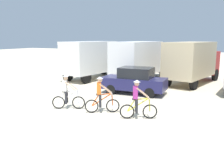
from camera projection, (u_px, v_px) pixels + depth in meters
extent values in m
plane|color=beige|center=(69.00, 122.00, 11.02)|extent=(120.00, 120.00, 0.00)
cube|color=white|center=(90.00, 57.00, 21.78)|extent=(3.19, 5.51, 2.70)
cube|color=#2D2D33|center=(112.00, 60.00, 24.59)|extent=(2.41, 1.83, 2.00)
cube|color=black|center=(116.00, 56.00, 25.09)|extent=(2.01, 0.40, 0.80)
cylinder|color=black|center=(103.00, 69.00, 25.28)|extent=(0.47, 1.04, 1.00)
cylinder|color=black|center=(120.00, 71.00, 24.12)|extent=(0.47, 1.04, 1.00)
cylinder|color=black|center=(68.00, 75.00, 21.28)|extent=(0.47, 1.04, 1.00)
cylinder|color=black|center=(86.00, 77.00, 20.12)|extent=(0.47, 1.04, 1.00)
cube|color=white|center=(137.00, 58.00, 20.94)|extent=(3.12, 5.49, 2.70)
cube|color=#2D2D33|center=(154.00, 61.00, 23.78)|extent=(2.39, 1.80, 2.00)
cube|color=black|center=(157.00, 57.00, 24.29)|extent=(2.01, 0.37, 0.80)
cylinder|color=black|center=(144.00, 70.00, 24.45)|extent=(0.46, 1.04, 1.00)
cylinder|color=black|center=(163.00, 72.00, 23.32)|extent=(0.46, 1.04, 1.00)
cylinder|color=black|center=(116.00, 77.00, 20.41)|extent=(0.46, 1.04, 1.00)
cylinder|color=black|center=(137.00, 79.00, 19.28)|extent=(0.46, 1.04, 1.00)
cube|color=#CCB78E|center=(190.00, 59.00, 19.35)|extent=(3.46, 5.59, 2.70)
cube|color=#B21E1E|center=(204.00, 63.00, 22.05)|extent=(2.47, 1.94, 2.00)
cube|color=black|center=(207.00, 58.00, 22.52)|extent=(1.99, 0.51, 0.80)
cylinder|color=black|center=(192.00, 73.00, 22.78)|extent=(0.53, 1.05, 1.00)
cylinder|color=black|center=(215.00, 75.00, 21.53)|extent=(0.53, 1.05, 1.00)
cylinder|color=black|center=(168.00, 80.00, 18.96)|extent=(0.53, 1.05, 1.00)
cylinder|color=black|center=(194.00, 83.00, 17.70)|extent=(0.53, 1.05, 1.00)
cube|color=#1E1E4C|center=(134.00, 83.00, 16.44)|extent=(4.28, 1.96, 0.76)
cube|color=black|center=(136.00, 73.00, 16.25)|extent=(2.17, 1.70, 0.68)
cylinder|color=black|center=(111.00, 89.00, 16.32)|extent=(0.65, 0.25, 0.64)
cylinder|color=black|center=(120.00, 85.00, 17.73)|extent=(0.65, 0.25, 0.64)
cylinder|color=black|center=(150.00, 93.00, 15.30)|extent=(0.65, 0.25, 0.64)
cylinder|color=black|center=(156.00, 88.00, 16.70)|extent=(0.65, 0.25, 0.64)
torus|color=black|center=(79.00, 103.00, 12.93)|extent=(0.64, 0.34, 0.68)
cylinder|color=silver|center=(79.00, 103.00, 12.93)|extent=(0.11, 0.11, 0.08)
torus|color=black|center=(59.00, 103.00, 12.95)|extent=(0.64, 0.34, 0.68)
cylinder|color=silver|center=(59.00, 103.00, 12.95)|extent=(0.11, 0.11, 0.08)
cylinder|color=silver|center=(68.00, 97.00, 12.88)|extent=(0.95, 0.48, 0.68)
cylinder|color=silver|center=(71.00, 91.00, 12.82)|extent=(0.62, 0.32, 0.13)
cylinder|color=silver|center=(62.00, 97.00, 12.90)|extent=(0.37, 0.21, 0.59)
cylinder|color=silver|center=(78.00, 97.00, 12.87)|extent=(0.11, 0.09, 0.64)
cylinder|color=silver|center=(77.00, 91.00, 12.81)|extent=(0.25, 0.49, 0.04)
cube|color=black|center=(65.00, 92.00, 12.83)|extent=(0.27, 0.21, 0.06)
cube|color=silver|center=(65.00, 86.00, 12.78)|extent=(0.32, 0.37, 0.56)
sphere|color=tan|center=(66.00, 78.00, 12.70)|extent=(0.22, 0.22, 0.22)
cone|color=silver|center=(66.00, 76.00, 12.68)|extent=(0.32, 0.32, 0.10)
cylinder|color=#26262B|center=(67.00, 97.00, 13.02)|extent=(0.12, 0.12, 0.66)
cylinder|color=#26262B|center=(66.00, 98.00, 12.76)|extent=(0.12, 0.12, 0.66)
cylinder|color=tan|center=(72.00, 85.00, 12.95)|extent=(0.57, 0.35, 0.53)
cylinder|color=tan|center=(71.00, 87.00, 12.59)|extent=(0.60, 0.27, 0.53)
torus|color=black|center=(113.00, 106.00, 12.33)|extent=(0.62, 0.40, 0.68)
cylinder|color=silver|center=(113.00, 106.00, 12.33)|extent=(0.11, 0.11, 0.08)
torus|color=black|center=(92.00, 106.00, 12.25)|extent=(0.62, 0.40, 0.68)
cylinder|color=silver|center=(92.00, 106.00, 12.25)|extent=(0.11, 0.11, 0.08)
cylinder|color=#E05119|center=(102.00, 100.00, 12.23)|extent=(0.91, 0.57, 0.68)
cylinder|color=#E05119|center=(105.00, 94.00, 12.19)|extent=(0.59, 0.38, 0.13)
cylinder|color=#E05119|center=(95.00, 101.00, 12.21)|extent=(0.36, 0.24, 0.59)
cylinder|color=#E05119|center=(112.00, 100.00, 12.27)|extent=(0.11, 0.09, 0.64)
cylinder|color=silver|center=(112.00, 93.00, 12.21)|extent=(0.30, 0.47, 0.04)
cube|color=black|center=(98.00, 94.00, 12.17)|extent=(0.27, 0.23, 0.06)
cube|color=orange|center=(99.00, 88.00, 12.11)|extent=(0.33, 0.38, 0.56)
sphere|color=tan|center=(100.00, 80.00, 12.04)|extent=(0.22, 0.22, 0.22)
cone|color=silver|center=(100.00, 78.00, 12.02)|extent=(0.32, 0.32, 0.10)
cylinder|color=#26262B|center=(100.00, 100.00, 12.36)|extent=(0.12, 0.12, 0.66)
cylinder|color=#26262B|center=(100.00, 101.00, 12.10)|extent=(0.12, 0.12, 0.66)
cylinder|color=tan|center=(106.00, 88.00, 12.32)|extent=(0.55, 0.40, 0.53)
cylinder|color=tan|center=(106.00, 89.00, 11.96)|extent=(0.58, 0.33, 0.53)
torus|color=black|center=(150.00, 112.00, 11.37)|extent=(0.64, 0.35, 0.68)
cylinder|color=silver|center=(150.00, 112.00, 11.37)|extent=(0.11, 0.11, 0.08)
torus|color=black|center=(127.00, 112.00, 11.37)|extent=(0.64, 0.35, 0.68)
cylinder|color=silver|center=(127.00, 112.00, 11.37)|extent=(0.11, 0.11, 0.08)
cylinder|color=gold|center=(138.00, 105.00, 11.31)|extent=(0.94, 0.50, 0.68)
cylinder|color=gold|center=(142.00, 99.00, 11.26)|extent=(0.62, 0.34, 0.13)
cylinder|color=gold|center=(131.00, 106.00, 11.32)|extent=(0.37, 0.22, 0.59)
cylinder|color=gold|center=(150.00, 105.00, 11.31)|extent=(0.11, 0.09, 0.64)
cylinder|color=silver|center=(149.00, 98.00, 11.25)|extent=(0.26, 0.48, 0.04)
cube|color=black|center=(135.00, 99.00, 11.26)|extent=(0.27, 0.21, 0.06)
cube|color=#AD2D8C|center=(135.00, 92.00, 11.20)|extent=(0.32, 0.38, 0.56)
sphere|color=tan|center=(137.00, 84.00, 11.13)|extent=(0.22, 0.22, 0.22)
cone|color=silver|center=(137.00, 81.00, 11.10)|extent=(0.32, 0.32, 0.10)
cylinder|color=#26262B|center=(136.00, 105.00, 11.44)|extent=(0.12, 0.12, 0.66)
cylinder|color=#26262B|center=(137.00, 106.00, 11.19)|extent=(0.12, 0.12, 0.66)
cylinder|color=tan|center=(142.00, 92.00, 11.38)|extent=(0.57, 0.36, 0.53)
cylinder|color=tan|center=(143.00, 94.00, 11.03)|extent=(0.60, 0.28, 0.53)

